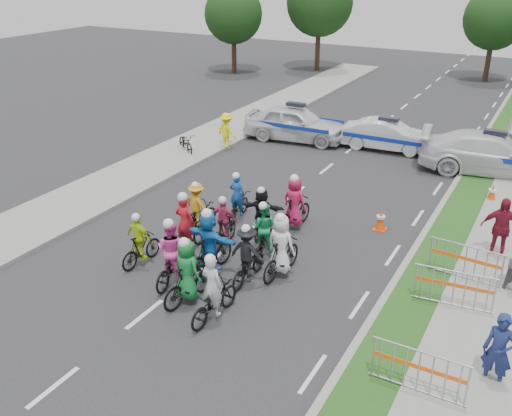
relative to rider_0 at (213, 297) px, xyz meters
The scene contains 34 objects.
ground 1.87m from the rider_0, 156.22° to the right, with size 90.00×90.00×0.00m, color #28282B.
curb_right 5.55m from the rider_0, 50.92° to the left, with size 0.20×60.00×0.12m, color gray.
grass_strip 6.01m from the rider_0, 45.71° to the left, with size 1.20×60.00×0.11m, color #204616.
sidewalk_right 7.38m from the rider_0, 35.63° to the left, with size 2.40×60.00×0.13m, color gray.
sidewalk_left 9.20m from the rider_0, 152.16° to the left, with size 3.00×60.00×0.13m, color gray.
rider_0 is the anchor object (origin of this frame).
rider_1 1.02m from the rider_0, 162.48° to the left, with size 0.87×1.87×1.90m.
rider_2 2.11m from the rider_0, 154.14° to the left, with size 0.90×1.98×1.95m.
rider_3 3.53m from the rider_0, 159.13° to the left, with size 0.86×1.61×1.67m.
rider_4 1.94m from the rider_0, 93.94° to the left, with size 0.99×1.74×1.76m.
rider_5 2.22m from the rider_0, 125.31° to the left, with size 1.66×1.98×2.02m.
rider_6 3.50m from the rider_0, 135.90° to the left, with size 0.70×1.99×2.02m.
rider_7 2.70m from the rider_0, 78.58° to the left, with size 0.86×1.90×1.96m.
rider_8 3.52m from the rider_0, 97.27° to the left, with size 0.93×1.81×1.76m.
rider_9 3.87m from the rider_0, 117.59° to the left, with size 0.88×1.63×1.67m.
rider_10 5.12m from the rider_0, 128.38° to the left, with size 1.00×1.71×1.67m.
rider_11 4.67m from the rider_0, 103.38° to the left, with size 1.43×1.70×1.72m.
rider_12 5.79m from the rider_0, 114.50° to the left, with size 0.83×1.75×1.72m.
rider_13 5.54m from the rider_0, 94.30° to the left, with size 0.88×1.89×1.92m.
police_car_0 14.98m from the rider_0, 107.45° to the left, with size 1.97×4.89×1.67m, color silver.
police_car_1 15.00m from the rider_0, 90.73° to the left, with size 1.44×4.12×1.36m, color silver.
police_car_2 14.74m from the rider_0, 72.51° to the left, with size 2.31×5.69×1.65m, color silver.
spectator_0 6.47m from the rider_0, ahead, with size 0.63×0.41×1.73m, color navy.
spectator_2 8.75m from the rider_0, 49.43° to the left, with size 1.12×0.47×1.92m, color maroon.
marshal_hiviz 13.45m from the rider_0, 120.00° to the left, with size 1.07×0.61×1.65m, color #F4F90D.
barrier_0 5.09m from the rider_0, ahead, with size 2.00×0.50×1.12m, color #A5A8AD, non-canonical shape.
barrier_1 6.02m from the rider_0, 32.39° to the left, with size 2.00×0.50×1.12m, color #A5A8AD, non-canonical shape.
barrier_2 6.96m from the rider_0, 43.09° to the left, with size 2.00×0.50×1.12m, color #A5A8AD, non-canonical shape.
cone_0 7.13m from the rider_0, 72.88° to the left, with size 0.40×0.40×0.70m.
cone_1 12.01m from the rider_0, 65.65° to the left, with size 0.40×0.40×0.70m.
parked_bike 13.07m from the rider_0, 128.13° to the left, with size 0.58×1.66×0.87m, color black.
tree_0 31.64m from the rider_0, 119.78° to the left, with size 4.20×4.20×6.30m.
tree_3 33.32m from the rider_0, 108.75° to the left, with size 4.90×4.90×7.35m.
tree_4 33.51m from the rider_0, 87.62° to the left, with size 4.20×4.20×6.30m.
Camera 1 is at (8.20, -9.14, 8.33)m, focal length 40.00 mm.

